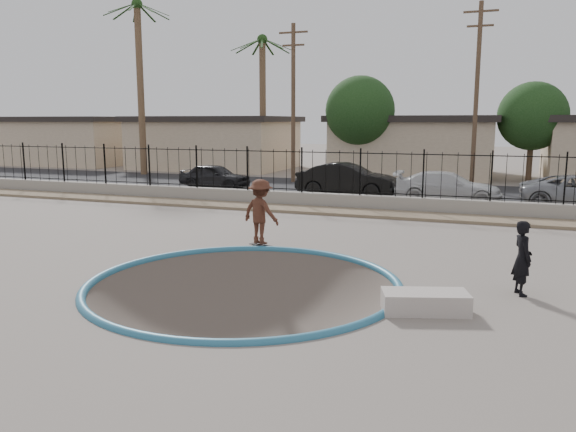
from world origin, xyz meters
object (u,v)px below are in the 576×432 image
(skateboard, at_px, (261,245))
(car_c, at_px, (448,187))
(videographer, at_px, (522,258))
(car_b, at_px, (347,180))
(car_a, at_px, (215,176))
(skater, at_px, (261,215))
(concrete_ledge, at_px, (425,302))

(skateboard, xyz_separation_m, car_c, (4.30, 10.92, 0.65))
(videographer, height_order, car_b, car_b)
(car_a, height_order, car_c, car_c)
(videographer, relative_size, car_c, 0.34)
(skateboard, bearing_deg, car_b, 108.17)
(skateboard, xyz_separation_m, car_a, (-7.76, 12.07, 0.63))
(videographer, relative_size, car_a, 0.41)
(videographer, height_order, car_c, videographer)
(skater, bearing_deg, skateboard, 133.87)
(skateboard, height_order, car_c, car_c)
(skater, height_order, skateboard, skater)
(skateboard, distance_m, videographer, 7.24)
(car_b, bearing_deg, car_c, -94.78)
(skater, distance_m, car_c, 11.74)
(concrete_ledge, bearing_deg, car_a, 128.55)
(skateboard, bearing_deg, car_a, 139.11)
(skater, relative_size, car_b, 0.39)
(videographer, height_order, car_a, videographer)
(skateboard, distance_m, car_c, 11.75)
(skater, height_order, concrete_ledge, skater)
(videographer, distance_m, car_c, 13.43)
(concrete_ledge, xyz_separation_m, car_b, (-5.46, 15.44, 0.62))
(skater, xyz_separation_m, car_a, (-7.76, 12.07, -0.25))
(skater, bearing_deg, car_c, -94.18)
(car_c, bearing_deg, concrete_ledge, -178.22)
(concrete_ledge, distance_m, car_b, 16.39)
(car_a, bearing_deg, car_b, -93.56)
(concrete_ledge, distance_m, car_c, 15.02)
(concrete_ledge, bearing_deg, videographer, 46.08)
(car_b, bearing_deg, skateboard, -177.40)
(skater, distance_m, skateboard, 0.87)
(skater, relative_size, skateboard, 2.42)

